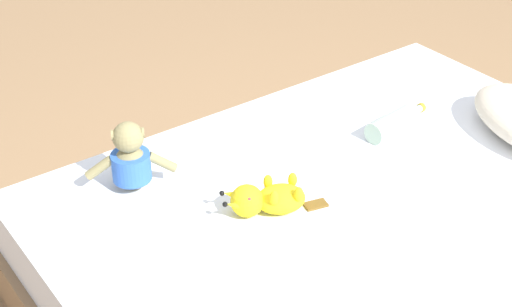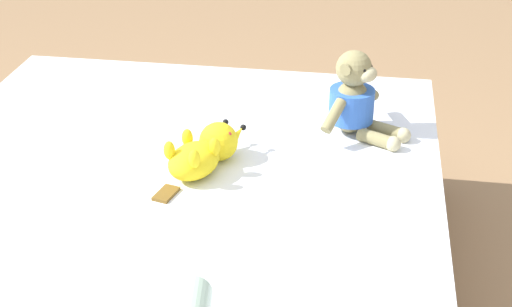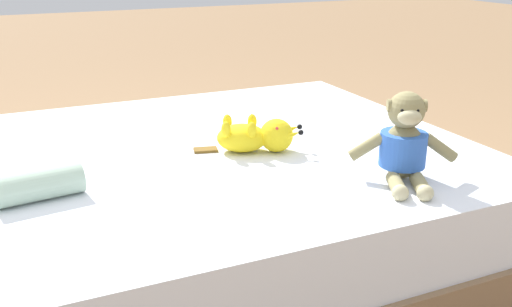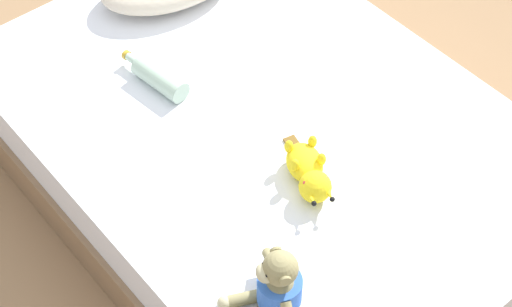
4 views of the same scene
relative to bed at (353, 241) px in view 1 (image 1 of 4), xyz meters
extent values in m
plane|color=#93704C|center=(0.00, 0.00, -0.20)|extent=(16.00, 16.00, 0.00)
cube|color=#846647|center=(0.00, 0.00, -0.09)|extent=(1.38, 1.98, 0.21)
cube|color=white|center=(0.00, 0.00, 0.11)|extent=(1.34, 1.92, 0.19)
ellipsoid|color=#8E8456|center=(-0.43, -0.56, 0.28)|extent=(0.14, 0.14, 0.15)
cylinder|color=blue|center=(-0.43, -0.56, 0.28)|extent=(0.16, 0.16, 0.09)
sphere|color=#8E8456|center=(-0.43, -0.56, 0.39)|extent=(0.10, 0.10, 0.10)
ellipsoid|color=#C1B789|center=(-0.47, -0.54, 0.38)|extent=(0.07, 0.08, 0.04)
sphere|color=black|center=(-0.47, -0.56, 0.40)|extent=(0.01, 0.01, 0.01)
sphere|color=black|center=(-0.46, -0.53, 0.40)|extent=(0.01, 0.01, 0.01)
cylinder|color=#8E8456|center=(-0.45, -0.60, 0.40)|extent=(0.03, 0.02, 0.03)
cylinder|color=#8E8456|center=(-0.41, -0.52, 0.40)|extent=(0.03, 0.02, 0.03)
cylinder|color=#8E8456|center=(-0.47, -0.64, 0.29)|extent=(0.07, 0.10, 0.08)
cylinder|color=#8E8456|center=(-0.39, -0.47, 0.29)|extent=(0.07, 0.10, 0.08)
cylinder|color=#8E8456|center=(-0.53, -0.54, 0.22)|extent=(0.11, 0.08, 0.04)
cylinder|color=#8E8456|center=(-0.50, -0.49, 0.22)|extent=(0.11, 0.08, 0.04)
sphere|color=#C1B789|center=(-0.57, -0.52, 0.22)|extent=(0.04, 0.04, 0.04)
sphere|color=#C1B789|center=(-0.55, -0.47, 0.22)|extent=(0.04, 0.04, 0.04)
ellipsoid|color=yellow|center=(-0.06, -0.26, 0.25)|extent=(0.16, 0.18, 0.08)
sphere|color=yellow|center=(-0.11, -0.35, 0.25)|extent=(0.10, 0.10, 0.10)
cone|color=yellow|center=(-0.10, -0.40, 0.26)|extent=(0.05, 0.07, 0.05)
sphere|color=black|center=(-0.11, -0.43, 0.27)|extent=(0.02, 0.02, 0.02)
cone|color=yellow|center=(-0.15, -0.38, 0.26)|extent=(0.05, 0.07, 0.05)
sphere|color=black|center=(-0.16, -0.40, 0.27)|extent=(0.02, 0.02, 0.02)
sphere|color=red|center=(-0.08, -0.36, 0.28)|extent=(0.02, 0.02, 0.02)
sphere|color=red|center=(-0.13, -0.34, 0.28)|extent=(0.02, 0.02, 0.02)
ellipsoid|color=yellow|center=(-0.04, -0.30, 0.28)|extent=(0.04, 0.04, 0.05)
ellipsoid|color=yellow|center=(-0.12, -0.27, 0.28)|extent=(0.04, 0.04, 0.05)
ellipsoid|color=yellow|center=(-0.01, -0.23, 0.28)|extent=(0.04, 0.04, 0.05)
ellipsoid|color=yellow|center=(-0.08, -0.20, 0.28)|extent=(0.04, 0.04, 0.05)
cube|color=brown|center=(-0.02, -0.16, 0.21)|extent=(0.06, 0.08, 0.01)
cylinder|color=#B2D1B7|center=(-0.19, 0.33, 0.24)|extent=(0.10, 0.22, 0.08)
cylinder|color=#B2D1B7|center=(-0.20, 0.46, 0.24)|extent=(0.03, 0.06, 0.03)
cylinder|color=gold|center=(-0.21, 0.50, 0.24)|extent=(0.04, 0.02, 0.03)
camera|label=1|loc=(1.36, -1.39, 1.58)|focal=52.87mm
camera|label=2|loc=(-0.47, 1.30, 1.15)|focal=52.73mm
camera|label=3|loc=(-1.59, 0.39, 0.79)|focal=40.99mm
camera|label=4|loc=(-1.20, -1.38, 2.19)|focal=57.52mm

